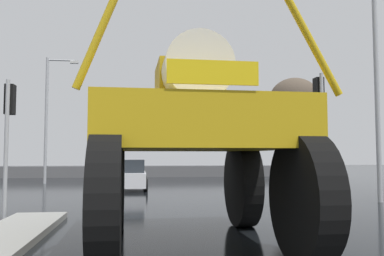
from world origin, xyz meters
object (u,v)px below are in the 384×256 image
traffic_signal_near_right (320,111)px  streetlight_far_left (49,113)px  sedan_ahead (129,175)px  traffic_signal_near_left (9,117)px  bare_tree_right (294,99)px  oversize_sprayer (191,140)px  traffic_signal_far_left (247,140)px  streetlight_near_right (380,78)px

traffic_signal_near_right → streetlight_far_left: 18.53m
sedan_ahead → traffic_signal_near_left: traffic_signal_near_left is taller
traffic_signal_near_left → streetlight_far_left: streetlight_far_left is taller
bare_tree_right → streetlight_far_left: bearing=176.7°
oversize_sprayer → sedan_ahead: bearing=5.1°
sedan_ahead → traffic_signal_far_left: size_ratio=1.08×
streetlight_near_right → bare_tree_right: (1.10, 11.43, 0.77)m
sedan_ahead → streetlight_far_left: streetlight_far_left is taller
streetlight_far_left → traffic_signal_near_right: bearing=-53.3°
sedan_ahead → traffic_signal_near_right: (5.95, -9.62, 2.35)m
traffic_signal_near_right → streetlight_far_left: streetlight_far_left is taller
traffic_signal_near_left → bare_tree_right: (13.65, 13.90, 2.64)m
traffic_signal_near_right → streetlight_far_left: size_ratio=0.53×
oversize_sprayer → traffic_signal_far_left: (6.35, 19.62, 0.78)m
oversize_sprayer → traffic_signal_far_left: oversize_sprayer is taller
oversize_sprayer → traffic_signal_far_left: 20.64m
traffic_signal_near_left → streetlight_near_right: size_ratio=0.45×
bare_tree_right → oversize_sprayer: bearing=-117.0°
oversize_sprayer → streetlight_near_right: 10.51m
oversize_sprayer → traffic_signal_near_right: oversize_sprayer is taller
oversize_sprayer → streetlight_near_right: bearing=-52.8°
traffic_signal_far_left → traffic_signal_near_left: bearing=-124.8°
traffic_signal_near_left → traffic_signal_near_right: traffic_signal_near_right is taller
sedan_ahead → traffic_signal_near_right: traffic_signal_near_right is taller
sedan_ahead → streetlight_far_left: size_ratio=0.52×
traffic_signal_far_left → streetlight_far_left: streetlight_far_left is taller
streetlight_far_left → traffic_signal_near_left: bearing=-82.2°
sedan_ahead → streetlight_far_left: bearing=44.5°
bare_tree_right → traffic_signal_far_left: bearing=145.6°
sedan_ahead → traffic_signal_near_left: size_ratio=1.08×
traffic_signal_near_left → traffic_signal_far_left: traffic_signal_far_left is taller
traffic_signal_far_left → bare_tree_right: 4.20m
oversize_sprayer → sedan_ahead: oversize_sprayer is taller
oversize_sprayer → traffic_signal_near_right: bearing=-50.3°
streetlight_near_right → sedan_ahead: bearing=142.9°
sedan_ahead → traffic_signal_near_left: 10.30m
sedan_ahead → traffic_signal_near_right: size_ratio=0.98×
traffic_signal_near_right → sedan_ahead: bearing=121.7°
sedan_ahead → bare_tree_right: (10.57, 4.28, 4.69)m
sedan_ahead → streetlight_near_right: 12.50m
streetlight_near_right → bare_tree_right: bearing=84.5°
sedan_ahead → bare_tree_right: bearing=-67.9°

